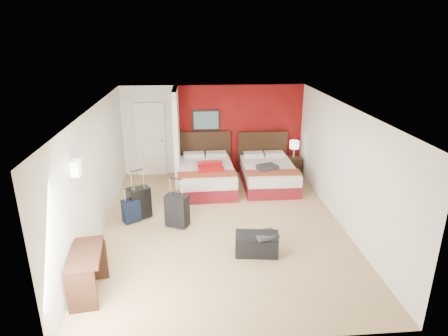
{
  "coord_description": "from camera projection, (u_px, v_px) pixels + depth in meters",
  "views": [
    {
      "loc": [
        -0.56,
        -7.25,
        3.91
      ],
      "look_at": [
        0.1,
        0.8,
        1.0
      ],
      "focal_mm": 30.95,
      "sensor_mm": 36.0,
      "label": 1
    }
  ],
  "objects": [
    {
      "name": "suitcase_black",
      "position": [
        139.0,
        204.0,
        8.36
      ],
      "size": [
        0.53,
        0.48,
        0.68
      ],
      "primitive_type": "cube",
      "rotation": [
        0.0,
        0.0,
        0.55
      ],
      "color": "black",
      "rests_on": "ground"
    },
    {
      "name": "red_suitcase_open",
      "position": [
        210.0,
        166.0,
        9.78
      ],
      "size": [
        0.71,
        0.91,
        0.1
      ],
      "primitive_type": "cube",
      "rotation": [
        0.0,
        0.0,
        0.13
      ],
      "color": "#A20D11",
      "rests_on": "bed_left"
    },
    {
      "name": "room_walls",
      "position": [
        157.0,
        150.0,
        8.96
      ],
      "size": [
        5.02,
        6.52,
        2.5
      ],
      "color": "white",
      "rests_on": "ground"
    },
    {
      "name": "partition_wall",
      "position": [
        177.0,
        137.0,
        10.11
      ],
      "size": [
        0.12,
        1.2,
        2.5
      ],
      "primitive_type": "cube",
      "color": "silver",
      "rests_on": "ground"
    },
    {
      "name": "desk",
      "position": [
        88.0,
        273.0,
        5.91
      ],
      "size": [
        0.58,
        0.98,
        0.77
      ],
      "primitive_type": "cube",
      "rotation": [
        0.0,
        0.0,
        0.13
      ],
      "color": "black",
      "rests_on": "ground"
    },
    {
      "name": "duffel_bag",
      "position": [
        257.0,
        244.0,
        7.08
      ],
      "size": [
        0.82,
        0.51,
        0.39
      ],
      "primitive_type": "cube",
      "rotation": [
        0.0,
        0.0,
        -0.13
      ],
      "color": "black",
      "rests_on": "ground"
    },
    {
      "name": "entry_door",
      "position": [
        150.0,
        140.0,
        10.68
      ],
      "size": [
        0.82,
        0.06,
        2.05
      ],
      "primitive_type": "cube",
      "color": "silver",
      "rests_on": "ground"
    },
    {
      "name": "jacket_bundle",
      "position": [
        267.0,
        167.0,
        9.74
      ],
      "size": [
        0.57,
        0.52,
        0.11
      ],
      "primitive_type": "cube",
      "rotation": [
        0.0,
        0.0,
        0.39
      ],
      "color": "#323237",
      "rests_on": "bed_right"
    },
    {
      "name": "jacket_draped",
      "position": [
        266.0,
        235.0,
        6.97
      ],
      "size": [
        0.48,
        0.44,
        0.05
      ],
      "primitive_type": "cube",
      "rotation": [
        0.0,
        0.0,
        0.29
      ],
      "color": "#333237",
      "rests_on": "duffel_bag"
    },
    {
      "name": "nightstand",
      "position": [
        293.0,
        166.0,
        10.84
      ],
      "size": [
        0.42,
        0.42,
        0.55
      ],
      "primitive_type": "cube",
      "rotation": [
        0.0,
        0.0,
        -0.07
      ],
      "color": "black",
      "rests_on": "ground"
    },
    {
      "name": "suitcase_charcoal",
      "position": [
        177.0,
        212.0,
        8.02
      ],
      "size": [
        0.53,
        0.45,
        0.67
      ],
      "primitive_type": "cube",
      "rotation": [
        0.0,
        0.0,
        -0.44
      ],
      "color": "black",
      "rests_on": "ground"
    },
    {
      "name": "table_lamp",
      "position": [
        294.0,
        149.0,
        10.67
      ],
      "size": [
        0.28,
        0.28,
        0.47
      ],
      "primitive_type": "cylinder",
      "rotation": [
        0.0,
        0.0,
        -0.07
      ],
      "color": "silver",
      "rests_on": "nightstand"
    },
    {
      "name": "bed_left",
      "position": [
        206.0,
        177.0,
        9.99
      ],
      "size": [
        1.46,
        2.04,
        0.6
      ],
      "primitive_type": "cube",
      "rotation": [
        0.0,
        0.0,
        0.03
      ],
      "color": "white",
      "rests_on": "ground"
    },
    {
      "name": "ground",
      "position": [
        222.0,
        225.0,
        8.17
      ],
      "size": [
        6.5,
        6.5,
        0.0
      ],
      "primitive_type": "plane",
      "color": "#D0B480",
      "rests_on": "ground"
    },
    {
      "name": "red_accent_panel",
      "position": [
        240.0,
        130.0,
        10.83
      ],
      "size": [
        3.5,
        0.04,
        2.5
      ],
      "primitive_type": "cube",
      "color": "maroon",
      "rests_on": "ground"
    },
    {
      "name": "bed_right",
      "position": [
        269.0,
        176.0,
        10.14
      ],
      "size": [
        1.35,
        1.91,
        0.57
      ],
      "primitive_type": "cube",
      "rotation": [
        0.0,
        0.0,
        -0.01
      ],
      "color": "white",
      "rests_on": "ground"
    },
    {
      "name": "suitcase_navy",
      "position": [
        131.0,
        212.0,
        8.22
      ],
      "size": [
        0.42,
        0.37,
        0.5
      ],
      "primitive_type": "cube",
      "rotation": [
        0.0,
        0.0,
        0.57
      ],
      "color": "black",
      "rests_on": "ground"
    }
  ]
}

